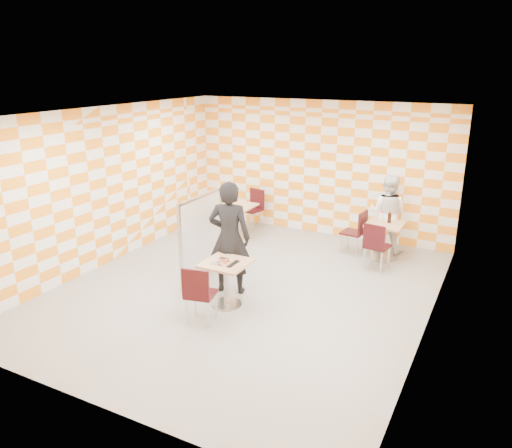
{
  "coord_description": "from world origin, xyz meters",
  "views": [
    {
      "loc": [
        3.78,
        -6.93,
        3.73
      ],
      "look_at": [
        0.1,
        0.2,
        1.15
      ],
      "focal_mm": 35.0,
      "sensor_mm": 36.0,
      "label": 1
    }
  ],
  "objects_px": {
    "partition": "(202,236)",
    "man_dark": "(230,238)",
    "second_table": "(384,235)",
    "chair_empty_far": "(254,205)",
    "empty_table": "(238,215)",
    "chair_second_front": "(376,243)",
    "chair_empty_near": "(219,222)",
    "chair_main_front": "(198,291)",
    "man_white": "(388,213)",
    "chair_second_side": "(357,229)",
    "sport_bottle": "(382,216)",
    "main_table": "(226,276)",
    "soda_bottle": "(389,218)"
  },
  "relations": [
    {
      "from": "empty_table",
      "to": "partition",
      "type": "distance_m",
      "value": 2.3
    },
    {
      "from": "chair_second_front",
      "to": "chair_empty_near",
      "type": "xyz_separation_m",
      "value": [
        -3.3,
        -0.22,
        0.0
      ]
    },
    {
      "from": "chair_empty_near",
      "to": "partition",
      "type": "distance_m",
      "value": 1.66
    },
    {
      "from": "chair_second_front",
      "to": "man_dark",
      "type": "relative_size",
      "value": 0.48
    },
    {
      "from": "soda_bottle",
      "to": "chair_second_side",
      "type": "bearing_deg",
      "value": -174.35
    },
    {
      "from": "second_table",
      "to": "chair_second_front",
      "type": "relative_size",
      "value": 0.81
    },
    {
      "from": "second_table",
      "to": "chair_second_front",
      "type": "xyz_separation_m",
      "value": [
        -0.0,
        -0.65,
        0.04
      ]
    },
    {
      "from": "main_table",
      "to": "chair_empty_near",
      "type": "xyz_separation_m",
      "value": [
        -1.55,
        2.31,
        0.04
      ]
    },
    {
      "from": "main_table",
      "to": "second_table",
      "type": "xyz_separation_m",
      "value": [
        1.75,
        3.18,
        0.0
      ]
    },
    {
      "from": "sport_bottle",
      "to": "second_table",
      "type": "bearing_deg",
      "value": -54.15
    },
    {
      "from": "chair_empty_far",
      "to": "man_white",
      "type": "distance_m",
      "value": 3.15
    },
    {
      "from": "empty_table",
      "to": "man_white",
      "type": "xyz_separation_m",
      "value": [
        3.13,
        0.7,
        0.3
      ]
    },
    {
      "from": "man_white",
      "to": "sport_bottle",
      "type": "relative_size",
      "value": 8.06
    },
    {
      "from": "second_table",
      "to": "sport_bottle",
      "type": "relative_size",
      "value": 3.75
    },
    {
      "from": "partition",
      "to": "man_dark",
      "type": "distance_m",
      "value": 0.82
    },
    {
      "from": "chair_second_front",
      "to": "chair_empty_far",
      "type": "xyz_separation_m",
      "value": [
        -3.22,
        1.26,
        0.0
      ]
    },
    {
      "from": "sport_bottle",
      "to": "soda_bottle",
      "type": "xyz_separation_m",
      "value": [
        0.17,
        -0.09,
        0.01
      ]
    },
    {
      "from": "empty_table",
      "to": "chair_second_front",
      "type": "relative_size",
      "value": 0.81
    },
    {
      "from": "partition",
      "to": "man_white",
      "type": "distance_m",
      "value": 3.94
    },
    {
      "from": "sport_bottle",
      "to": "chair_second_front",
      "type": "bearing_deg",
      "value": -82.39
    },
    {
      "from": "main_table",
      "to": "chair_empty_far",
      "type": "relative_size",
      "value": 0.81
    },
    {
      "from": "second_table",
      "to": "empty_table",
      "type": "relative_size",
      "value": 1.0
    },
    {
      "from": "second_table",
      "to": "man_white",
      "type": "height_order",
      "value": "man_white"
    },
    {
      "from": "chair_second_side",
      "to": "chair_main_front",
      "type": "bearing_deg",
      "value": -107.73
    },
    {
      "from": "chair_main_front",
      "to": "sport_bottle",
      "type": "height_order",
      "value": "sport_bottle"
    },
    {
      "from": "chair_main_front",
      "to": "sport_bottle",
      "type": "distance_m",
      "value": 4.4
    },
    {
      "from": "man_dark",
      "to": "man_white",
      "type": "height_order",
      "value": "man_dark"
    },
    {
      "from": "chair_main_front",
      "to": "chair_empty_far",
      "type": "relative_size",
      "value": 1.0
    },
    {
      "from": "chair_main_front",
      "to": "main_table",
      "type": "bearing_deg",
      "value": 86.29
    },
    {
      "from": "empty_table",
      "to": "chair_empty_near",
      "type": "relative_size",
      "value": 0.81
    },
    {
      "from": "main_table",
      "to": "chair_empty_near",
      "type": "height_order",
      "value": "chair_empty_near"
    },
    {
      "from": "chair_empty_near",
      "to": "second_table",
      "type": "bearing_deg",
      "value": 14.73
    },
    {
      "from": "chair_main_front",
      "to": "sport_bottle",
      "type": "relative_size",
      "value": 4.62
    },
    {
      "from": "chair_empty_near",
      "to": "man_white",
      "type": "bearing_deg",
      "value": 23.45
    },
    {
      "from": "chair_second_front",
      "to": "main_table",
      "type": "bearing_deg",
      "value": -124.54
    },
    {
      "from": "second_table",
      "to": "chair_second_side",
      "type": "bearing_deg",
      "value": 179.51
    },
    {
      "from": "partition",
      "to": "man_dark",
      "type": "xyz_separation_m",
      "value": [
        0.75,
        -0.28,
        0.18
      ]
    },
    {
      "from": "main_table",
      "to": "man_dark",
      "type": "bearing_deg",
      "value": 113.77
    },
    {
      "from": "second_table",
      "to": "sport_bottle",
      "type": "height_order",
      "value": "sport_bottle"
    },
    {
      "from": "man_dark",
      "to": "man_white",
      "type": "relative_size",
      "value": 1.2
    },
    {
      "from": "second_table",
      "to": "chair_empty_far",
      "type": "relative_size",
      "value": 0.81
    },
    {
      "from": "second_table",
      "to": "sport_bottle",
      "type": "xyz_separation_m",
      "value": [
        -0.11,
        0.15,
        0.33
      ]
    },
    {
      "from": "partition",
      "to": "soda_bottle",
      "type": "height_order",
      "value": "partition"
    },
    {
      "from": "chair_empty_near",
      "to": "soda_bottle",
      "type": "relative_size",
      "value": 4.02
    },
    {
      "from": "chair_empty_near",
      "to": "sport_bottle",
      "type": "relative_size",
      "value": 4.62
    },
    {
      "from": "second_table",
      "to": "man_white",
      "type": "distance_m",
      "value": 0.61
    },
    {
      "from": "chair_second_side",
      "to": "soda_bottle",
      "type": "relative_size",
      "value": 4.02
    },
    {
      "from": "second_table",
      "to": "chair_main_front",
      "type": "xyz_separation_m",
      "value": [
        -1.8,
        -3.9,
        0.04
      ]
    },
    {
      "from": "chair_second_front",
      "to": "sport_bottle",
      "type": "xyz_separation_m",
      "value": [
        -0.11,
        0.8,
        0.29
      ]
    },
    {
      "from": "chair_empty_far",
      "to": "sport_bottle",
      "type": "bearing_deg",
      "value": -8.4
    }
  ]
}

